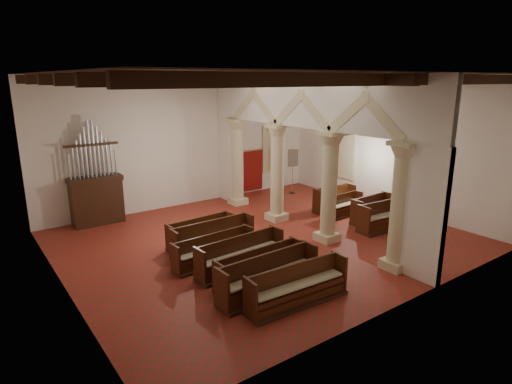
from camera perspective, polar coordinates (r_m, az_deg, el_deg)
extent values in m
plane|color=maroon|center=(16.19, 1.09, -6.28)|extent=(14.00, 14.00, 0.00)
plane|color=#311C10|center=(15.10, 1.21, 15.47)|extent=(14.00, 14.00, 0.00)
cube|color=white|center=(20.41, -9.12, 6.68)|extent=(14.00, 0.02, 6.00)
cube|color=white|center=(11.29, 19.81, -0.59)|extent=(14.00, 0.02, 6.00)
cube|color=white|center=(12.55, -25.28, 0.35)|extent=(0.02, 12.00, 6.00)
cube|color=white|center=(20.31, 17.22, 6.16)|extent=(0.02, 12.00, 6.00)
cube|color=beige|center=(14.43, 18.01, -9.13)|extent=(0.75, 0.75, 0.30)
cylinder|color=beige|center=(13.82, 18.60, -2.28)|extent=(0.56, 0.56, 3.30)
cube|color=beige|center=(16.20, 9.45, -5.91)|extent=(0.75, 0.75, 0.30)
cylinder|color=beige|center=(15.66, 9.72, 0.26)|extent=(0.56, 0.56, 3.30)
cube|color=beige|center=(18.30, 2.78, -3.27)|extent=(0.75, 0.75, 0.30)
cylinder|color=beige|center=(17.82, 2.85, 2.23)|extent=(0.56, 0.56, 3.30)
cube|color=beige|center=(20.62, -2.43, -1.17)|extent=(0.75, 0.75, 0.30)
cylinder|color=beige|center=(20.19, -2.49, 3.74)|extent=(0.56, 0.56, 3.30)
cube|color=white|center=(16.27, 6.37, 11.94)|extent=(0.25, 11.90, 1.93)
cube|color=#39816B|center=(19.57, 20.49, 3.20)|extent=(0.03, 1.00, 2.20)
cube|color=#39816B|center=(21.99, 11.84, 5.02)|extent=(0.03, 1.00, 2.20)
cube|color=#39816B|center=(23.18, 2.11, 5.81)|extent=(1.00, 0.03, 2.20)
cube|color=#341D10|center=(18.80, -20.44, -1.33)|extent=(2.00, 0.80, 1.80)
cube|color=#341D10|center=(18.56, -20.71, 1.64)|extent=(2.10, 0.85, 0.20)
cube|color=#392312|center=(19.20, -18.46, -3.48)|extent=(0.59, 0.59, 0.10)
cube|color=#392312|center=(19.05, -18.58, -2.04)|extent=(0.29, 0.29, 1.11)
cube|color=#392312|center=(18.82, -18.66, -0.34)|extent=(0.62, 0.56, 0.19)
cube|color=#9C1B11|center=(22.44, -0.85, 2.79)|extent=(1.60, 0.06, 2.10)
cylinder|color=gold|center=(22.22, -0.83, 5.56)|extent=(1.80, 0.04, 0.04)
cone|color=#341D10|center=(22.56, 4.84, -0.03)|extent=(0.38, 0.38, 0.13)
cylinder|color=gold|center=(22.29, 4.91, 2.96)|extent=(0.04, 0.04, 2.53)
cylinder|color=gold|center=(22.08, 4.98, 5.91)|extent=(0.23, 0.72, 0.03)
cube|color=navy|center=(22.15, 4.98, 4.56)|extent=(0.56, 0.18, 0.90)
cube|color=navy|center=(12.64, 6.60, -11.48)|extent=(0.36, 0.32, 0.31)
cube|color=#16269C|center=(13.95, 6.96, -8.93)|extent=(0.34, 0.31, 0.27)
cube|color=navy|center=(14.76, -1.97, -7.46)|extent=(0.34, 0.31, 0.27)
cylinder|color=silver|center=(12.15, 3.65, -13.03)|extent=(0.86, 0.13, 0.09)
cylinder|color=silver|center=(12.51, -1.24, -12.14)|extent=(0.95, 0.48, 0.10)
cube|color=#341D10|center=(11.86, 5.53, -14.40)|extent=(3.08, 0.86, 0.10)
cube|color=#401B0D|center=(11.69, 5.74, -13.28)|extent=(2.92, 0.54, 0.47)
cube|color=#401B0D|center=(11.73, 4.99, -11.74)|extent=(2.90, 0.20, 0.98)
cube|color=#401B0D|center=(10.80, -0.61, -14.18)|extent=(0.10, 0.62, 0.98)
cube|color=#401B0D|center=(12.57, 10.72, -10.07)|extent=(0.10, 0.62, 0.98)
cube|color=#C1B88E|center=(11.57, 5.77, -12.15)|extent=(2.80, 0.50, 0.05)
cube|color=#341D10|center=(12.28, 1.75, -13.23)|extent=(3.19, 0.86, 0.11)
cube|color=#4B2C10|center=(12.11, 1.92, -12.08)|extent=(3.03, 0.53, 0.49)
cube|color=#4B2C10|center=(12.16, 1.19, -10.50)|extent=(3.02, 0.17, 1.04)
cube|color=#4B2C10|center=(11.26, -4.71, -12.76)|extent=(0.10, 0.66, 1.04)
cube|color=#4B2C10|center=(12.96, 7.20, -8.97)|extent=(0.10, 0.66, 1.04)
cube|color=#C1B88E|center=(11.99, 1.93, -10.91)|extent=(2.91, 0.48, 0.05)
cube|color=#341D10|center=(12.99, 0.57, -11.62)|extent=(3.03, 0.80, 0.09)
cube|color=#3E240D|center=(12.84, 0.70, -10.66)|extent=(2.86, 0.51, 0.42)
cube|color=#3E240D|center=(12.90, 0.12, -9.38)|extent=(2.85, 0.20, 0.90)
cube|color=#3E240D|center=(12.06, -5.20, -11.25)|extent=(0.09, 0.57, 0.90)
cube|color=#3E240D|center=(13.64, 5.53, -8.06)|extent=(0.09, 0.57, 0.90)
cube|color=#C1B88E|center=(12.74, 0.70, -9.70)|extent=(2.75, 0.47, 0.05)
cube|color=#341D10|center=(13.67, -1.99, -10.20)|extent=(3.10, 0.91, 0.10)
cube|color=#401C0D|center=(13.51, -1.87, -9.18)|extent=(2.93, 0.59, 0.47)
cube|color=#401C0D|center=(13.59, -2.45, -7.84)|extent=(2.91, 0.25, 0.99)
cube|color=#401C0D|center=(12.76, -7.71, -9.53)|extent=(0.11, 0.63, 0.99)
cube|color=#401C0D|center=(14.28, 2.96, -6.69)|extent=(0.11, 0.63, 0.99)
cube|color=#C1B88E|center=(13.41, -1.88, -8.16)|extent=(2.81, 0.54, 0.05)
cube|color=#341D10|center=(14.22, -5.52, -9.25)|extent=(2.92, 0.81, 0.09)
cube|color=#45190E|center=(14.08, -5.45, -8.37)|extent=(2.76, 0.52, 0.42)
cube|color=#45190E|center=(14.16, -5.92, -7.22)|extent=(2.74, 0.21, 0.88)
cube|color=#45190E|center=(13.45, -10.85, -8.65)|extent=(0.10, 0.56, 0.88)
cube|color=#45190E|center=(14.75, -0.86, -6.23)|extent=(0.10, 0.56, 0.88)
cube|color=#C1B88E|center=(13.99, -5.47, -7.49)|extent=(2.64, 0.48, 0.05)
cube|color=#341D10|center=(15.06, -5.62, -7.80)|extent=(3.05, 0.81, 0.11)
cube|color=#421F0E|center=(14.91, -5.54, -6.83)|extent=(2.90, 0.49, 0.48)
cube|color=#421F0E|center=(15.01, -6.04, -5.61)|extent=(2.89, 0.14, 1.01)
cube|color=#421F0E|center=(14.24, -10.91, -6.95)|extent=(0.09, 0.64, 1.01)
cube|color=#421F0E|center=(15.62, -1.00, -4.69)|extent=(0.09, 0.64, 1.01)
cube|color=#C1B88E|center=(14.81, -5.57, -5.88)|extent=(2.78, 0.44, 0.05)
cube|color=#341D10|center=(15.78, -7.29, -6.79)|extent=(2.61, 0.83, 0.09)
cube|color=#491C0F|center=(15.65, -7.24, -5.96)|extent=(2.45, 0.54, 0.43)
cube|color=#491C0F|center=(15.75, -7.65, -4.92)|extent=(2.43, 0.23, 0.90)
cube|color=#491C0F|center=(15.11, -11.57, -5.97)|extent=(0.10, 0.57, 0.90)
cube|color=#491C0F|center=(16.22, -3.49, -4.22)|extent=(0.10, 0.57, 0.90)
cube|color=#C1B88E|center=(15.57, -7.26, -5.15)|extent=(2.35, 0.50, 0.05)
cube|color=#341D10|center=(17.71, 16.12, -4.81)|extent=(1.94, 0.89, 0.11)
cube|color=#45210E|center=(17.59, 16.33, -3.93)|extent=(1.77, 0.55, 0.49)
cube|color=#45210E|center=(17.65, 15.75, -2.89)|extent=(1.74, 0.19, 1.04)
cube|color=#45210E|center=(16.86, 14.28, -3.61)|extent=(0.12, 0.66, 1.04)
cube|color=#45210E|center=(18.25, 17.97, -2.48)|extent=(0.12, 0.66, 1.04)
cube|color=#C1B88E|center=(17.50, 16.39, -3.08)|extent=(1.69, 0.51, 0.05)
cube|color=#341D10|center=(18.77, 15.18, -3.64)|extent=(2.16, 0.83, 0.10)
cube|color=#45210E|center=(18.65, 15.37, -2.84)|extent=(2.00, 0.51, 0.47)
cube|color=#45210E|center=(18.72, 14.85, -1.91)|extent=(1.98, 0.17, 0.99)
cube|color=#45210E|center=(17.85, 13.15, -2.61)|extent=(0.10, 0.63, 0.99)
cube|color=#45210E|center=(19.41, 17.17, -1.48)|extent=(0.10, 0.63, 0.99)
cube|color=#C1B88E|center=(18.58, 15.42, -2.07)|extent=(1.92, 0.47, 0.05)
cube|color=#341D10|center=(19.22, 11.55, -3.00)|extent=(2.03, 0.75, 0.09)
cube|color=#4A270F|center=(19.12, 11.69, -2.31)|extent=(1.86, 0.47, 0.41)
cube|color=#4A270F|center=(19.19, 11.26, -1.51)|extent=(1.84, 0.17, 0.87)
cube|color=#4A270F|center=(18.42, 9.55, -2.12)|extent=(0.09, 0.55, 0.87)
cube|color=#4A270F|center=(19.79, 13.47, -1.13)|extent=(0.09, 0.55, 0.87)
cube|color=#C1B88E|center=(19.05, 11.72, -1.65)|extent=(1.78, 0.43, 0.05)
cube|color=#341D10|center=(19.82, 10.37, -2.36)|extent=(2.07, 0.86, 0.11)
cube|color=#48210F|center=(19.70, 10.52, -1.57)|extent=(1.91, 0.53, 0.49)
cube|color=#48210F|center=(19.79, 10.04, -0.66)|extent=(1.89, 0.18, 1.02)
cube|color=#48210F|center=(19.00, 8.34, -1.24)|extent=(0.11, 0.65, 1.02)
cube|color=#48210F|center=(20.38, 12.32, -0.33)|extent=(0.11, 0.65, 1.02)
cube|color=#C1B88E|center=(19.63, 10.56, -0.82)|extent=(1.83, 0.48, 0.05)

